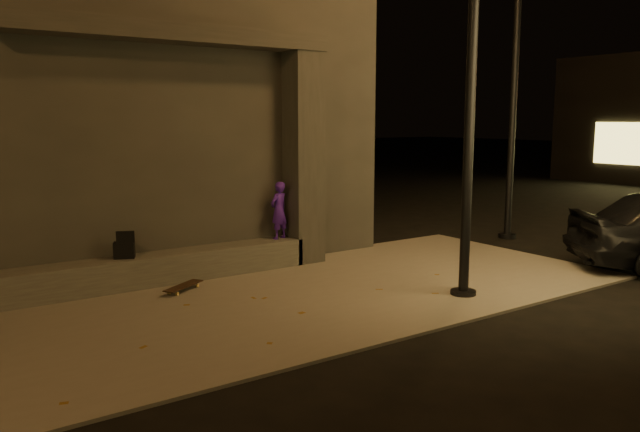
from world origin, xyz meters
TOP-DOWN VIEW (x-y plane):
  - ground at (0.00, 0.00)m, footprint 120.00×120.00m
  - sidewalk at (0.00, 2.00)m, footprint 11.00×4.40m
  - building at (-1.00, 6.49)m, footprint 9.00×5.10m
  - ledge at (-1.50, 3.75)m, footprint 6.00×0.55m
  - column at (1.70, 3.75)m, footprint 0.55×0.55m
  - canopy at (-0.50, 3.80)m, footprint 5.00×0.70m
  - skateboarder at (1.20, 3.75)m, footprint 0.41×0.34m
  - backpack at (-1.46, 3.75)m, footprint 0.35×0.29m
  - skateboard at (-0.82, 3.10)m, footprint 0.73×0.55m
  - street_lamp_0 at (2.41, 0.65)m, footprint 0.36×0.36m
  - street_lamp_2 at (6.56, 3.22)m, footprint 0.36×0.36m

SIDE VIEW (x-z plane):
  - ground at x=0.00m, z-range 0.00..0.00m
  - sidewalk at x=0.00m, z-range 0.00..0.04m
  - skateboard at x=-0.82m, z-range 0.07..0.15m
  - ledge at x=-1.50m, z-range 0.04..0.49m
  - backpack at x=-1.46m, z-range 0.42..0.84m
  - skateboarder at x=1.20m, z-range 0.49..1.47m
  - column at x=1.70m, z-range 0.04..3.64m
  - building at x=-1.00m, z-range -0.01..5.22m
  - canopy at x=-0.50m, z-range 3.64..3.92m
  - street_lamp_0 at x=2.41m, z-range 0.48..7.38m
  - street_lamp_2 at x=6.56m, z-range 0.50..8.20m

